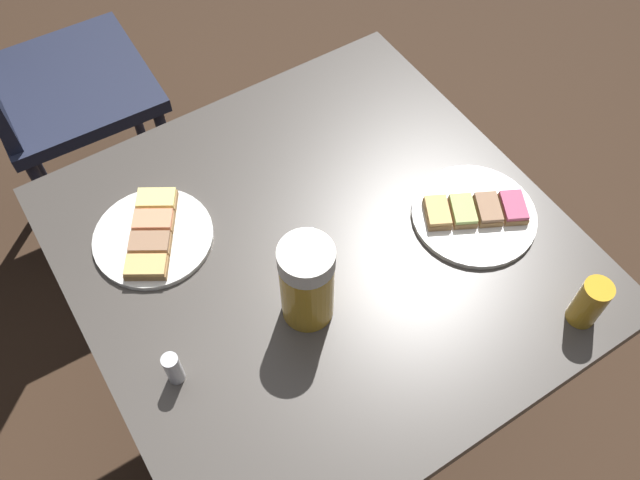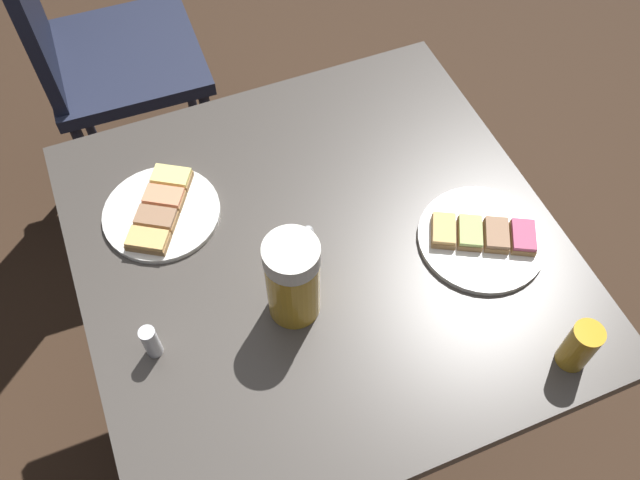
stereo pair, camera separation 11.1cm
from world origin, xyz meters
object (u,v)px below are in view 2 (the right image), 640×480
at_px(salt_shaker, 151,342).
at_px(beer_glass_small, 580,346).
at_px(plate_far, 482,237).
at_px(plate_near, 161,211).
at_px(beer_mug, 294,277).
at_px(cafe_chair, 90,46).

bearing_deg(salt_shaker, beer_glass_small, -23.23).
height_order(plate_far, beer_glass_small, beer_glass_small).
xyz_separation_m(plate_far, salt_shaker, (-0.56, 0.01, 0.02)).
height_order(plate_near, beer_mug, beer_mug).
xyz_separation_m(plate_far, beer_mug, (-0.34, 0.00, 0.08)).
bearing_deg(plate_far, cafe_chair, 119.29).
distance_m(plate_near, plate_far, 0.55).
relative_size(plate_far, salt_shaker, 3.27).
height_order(salt_shaker, cafe_chair, cafe_chair).
xyz_separation_m(plate_near, beer_mug, (0.15, -0.25, 0.07)).
xyz_separation_m(beer_mug, cafe_chair, (-0.19, 0.93, -0.24)).
bearing_deg(beer_mug, cafe_chair, 101.38).
bearing_deg(salt_shaker, beer_mug, -1.09).
height_order(beer_mug, cafe_chair, cafe_chair).
relative_size(plate_far, beer_glass_small, 2.34).
bearing_deg(cafe_chair, beer_mug, 13.15).
xyz_separation_m(plate_far, cafe_chair, (-0.52, 0.93, -0.16)).
relative_size(plate_near, cafe_chair, 0.22).
bearing_deg(plate_far, beer_mug, 179.25).
height_order(plate_far, cafe_chair, cafe_chair).
bearing_deg(cafe_chair, salt_shaker, -0.79).
xyz_separation_m(beer_mug, salt_shaker, (-0.23, 0.00, -0.05)).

